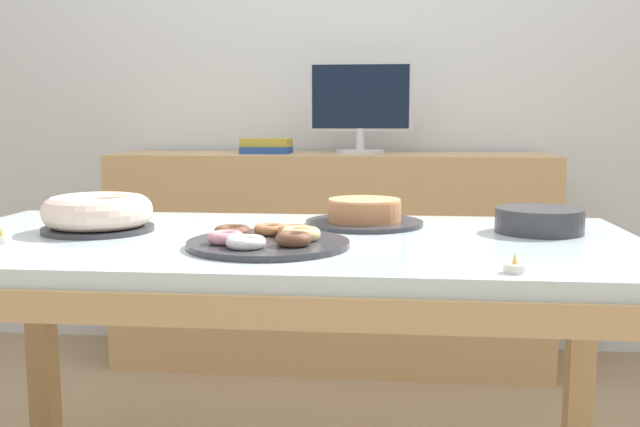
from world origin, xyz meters
TOP-DOWN VIEW (x-y plane):
  - wall_back at (0.00, 1.66)m, footprint 8.00×0.10m
  - dining_table at (0.00, 0.00)m, footprint 1.70×0.84m
  - sideboard at (0.00, 1.36)m, footprint 1.82×0.44m
  - computer_monitor at (0.12, 1.36)m, footprint 0.42×0.20m
  - book_stack at (-0.27, 1.36)m, footprint 0.20×0.17m
  - cake_chocolate_round at (0.19, 0.21)m, footprint 0.30×0.30m
  - cake_golden_bundt at (-0.46, 0.04)m, footprint 0.27×0.27m
  - pastry_platter at (-0.01, -0.13)m, footprint 0.35×0.35m
  - plate_stack at (0.61, 0.13)m, footprint 0.21×0.21m
  - tealight_left_edge at (0.48, -0.34)m, footprint 0.04×0.04m
  - tealight_near_cakes at (0.75, 0.32)m, footprint 0.04×0.04m
  - tealight_centre at (-0.60, -0.15)m, footprint 0.04×0.04m

SIDE VIEW (x-z plane):
  - sideboard at x=0.00m, z-range 0.00..0.90m
  - dining_table at x=0.00m, z-range 0.29..1.06m
  - tealight_left_edge at x=0.48m, z-range 0.76..0.80m
  - tealight_near_cakes at x=0.75m, z-range 0.76..0.80m
  - tealight_centre at x=-0.60m, z-range 0.76..0.80m
  - pastry_platter at x=-0.01m, z-range 0.77..0.81m
  - cake_chocolate_round at x=0.19m, z-range 0.77..0.84m
  - plate_stack at x=0.61m, z-range 0.77..0.83m
  - cake_golden_bundt at x=-0.46m, z-range 0.77..0.86m
  - book_stack at x=-0.27m, z-range 0.90..0.96m
  - computer_monitor at x=0.12m, z-range 0.90..1.28m
  - wall_back at x=0.00m, z-range 0.00..2.60m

